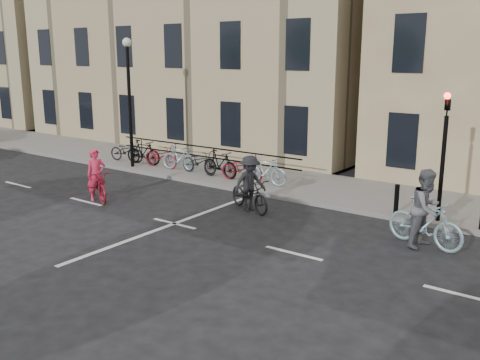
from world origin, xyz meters
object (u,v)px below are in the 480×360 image
Objects in this scene: traffic_light at (444,141)px; cyclist_grey at (426,216)px; cyclist_pink at (97,183)px; lamp_post at (129,87)px; cyclist_dark at (250,189)px.

cyclist_grey is (0.23, -1.95, -1.64)m from traffic_light.
cyclist_pink is at bearing 113.70° from cyclist_grey.
lamp_post is at bearing 93.87° from cyclist_grey.
lamp_post reaches higher than cyclist_pink.
cyclist_grey is (12.93, -2.01, -2.67)m from lamp_post.
traffic_light reaches higher than cyclist_grey.
lamp_post reaches higher than cyclist_grey.
traffic_light is at bearing -0.27° from lamp_post.
cyclist_grey reaches higher than cyclist_pink.
cyclist_pink is 10.50m from cyclist_grey.
cyclist_pink is (2.63, -4.01, -2.89)m from lamp_post.
cyclist_pink is 0.95× the size of cyclist_grey.
cyclist_dark is (-5.23, -1.93, -1.76)m from traffic_light.
cyclist_pink is at bearing 134.22° from cyclist_dark.
cyclist_grey is at bearing -8.83° from lamp_post.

